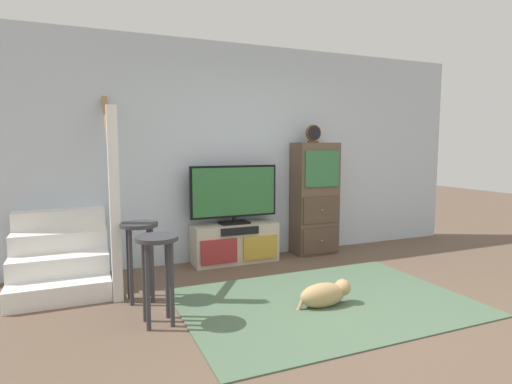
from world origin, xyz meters
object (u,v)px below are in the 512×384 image
side_cabinet (315,199)px  dog (325,294)px  bar_stool_far (140,243)px  desk_clock (313,134)px  media_console (235,243)px  bar_stool_near (157,259)px  television (234,193)px

side_cabinet → dog: bearing=-117.8°
bar_stool_far → desk_clock: bearing=20.2°
media_console → bar_stool_far: (-1.25, -0.87, 0.30)m
media_console → bar_stool_near: 1.91m
television → bar_stool_far: size_ratio=1.50×
television → side_cabinet: (1.14, -0.01, -0.13)m
dog → bar_stool_near: bearing=171.5°
television → side_cabinet: 1.15m
television → side_cabinet: size_ratio=0.75×
bar_stool_far → dog: bearing=-28.2°
television → bar_stool_near: television is taller
media_console → side_cabinet: side_cabinet is taller
media_console → bar_stool_near: size_ratio=1.46×
desk_clock → dog: (-0.84, -1.67, -1.48)m
side_cabinet → desk_clock: (-0.05, -0.01, 0.86)m
television → desk_clock: size_ratio=4.80×
desk_clock → bar_stool_far: size_ratio=0.31×
side_cabinet → dog: size_ratio=2.72×
media_console → bar_stool_far: size_ratio=1.44×
media_console → desk_clock: 1.74m
desk_clock → bar_stool_far: 2.71m
desk_clock → dog: desk_clock is taller
television → dog: television is taller
dog → desk_clock: bearing=63.2°
bar_stool_near → television: bearing=51.2°
bar_stool_far → dog: bar_stool_far is taller
media_console → dog: media_console is taller
side_cabinet → desk_clock: size_ratio=6.43×
bar_stool_near → dog: bar_stool_near is taller
bar_stool_near → bar_stool_far: (-0.06, 0.59, 0.01)m
media_console → television: (-0.00, 0.02, 0.62)m
bar_stool_far → dog: 1.76m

